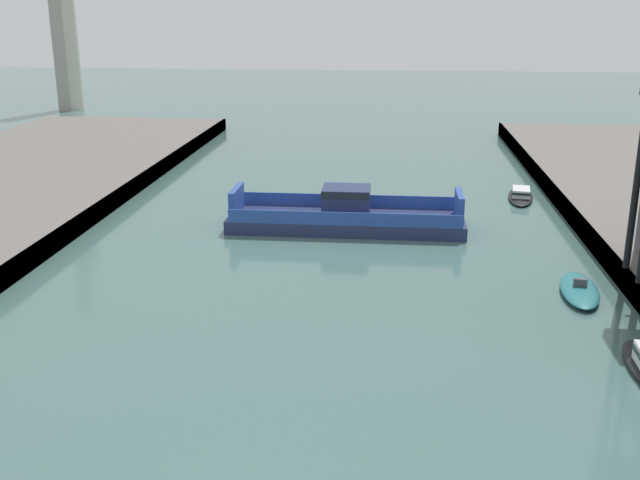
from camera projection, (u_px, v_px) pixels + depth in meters
name	position (u px, v px, depth m)	size (l,w,h in m)	color
chain_ferry	(346.00, 216.00, 62.98)	(19.73, 6.11, 3.56)	navy
moored_boat_near_right	(580.00, 290.00, 48.76)	(3.16, 7.01, 1.08)	#237075
moored_boat_mid_right	(521.00, 195.00, 72.69)	(3.42, 8.00, 1.16)	black
smokestack_distant_b	(66.00, 20.00, 130.91)	(3.62, 3.62, 28.96)	beige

